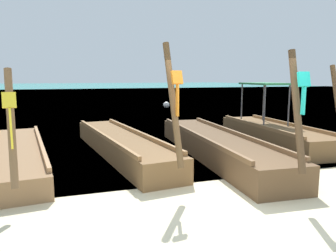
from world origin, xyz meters
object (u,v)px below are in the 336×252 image
longtail_boat_yellow_ribbon (17,155)px  longtail_boat_orange_ribbon (121,145)px  longtail_boat_violet_ribbon (273,133)px  longtail_boat_turquoise_ribbon (216,146)px  mooring_buoy_near (166,105)px

longtail_boat_yellow_ribbon → longtail_boat_orange_ribbon: (2.66, 0.18, 0.05)m
longtail_boat_orange_ribbon → longtail_boat_violet_ribbon: bearing=0.2°
longtail_boat_turquoise_ribbon → mooring_buoy_near: size_ratio=15.77×
longtail_boat_yellow_ribbon → mooring_buoy_near: bearing=57.9°
mooring_buoy_near → longtail_boat_yellow_ribbon: bearing=-122.1°
longtail_boat_violet_ribbon → mooring_buoy_near: 12.98m
longtail_boat_violet_ribbon → mooring_buoy_near: (0.52, 12.97, -0.13)m
longtail_boat_turquoise_ribbon → longtail_boat_violet_ribbon: longtail_boat_turquoise_ribbon is taller
longtail_boat_yellow_ribbon → longtail_boat_violet_ribbon: bearing=1.5°
longtail_boat_orange_ribbon → longtail_boat_yellow_ribbon: bearing=-176.2°
longtail_boat_yellow_ribbon → longtail_boat_violet_ribbon: (7.74, 0.20, 0.11)m
longtail_boat_orange_ribbon → mooring_buoy_near: (5.60, 12.99, -0.07)m
longtail_boat_violet_ribbon → longtail_boat_yellow_ribbon: bearing=-178.5°
longtail_boat_yellow_ribbon → longtail_boat_turquoise_ribbon: longtail_boat_turquoise_ribbon is taller
longtail_boat_orange_ribbon → mooring_buoy_near: size_ratio=15.34×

